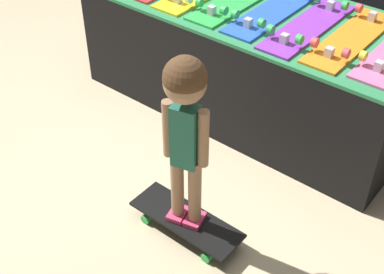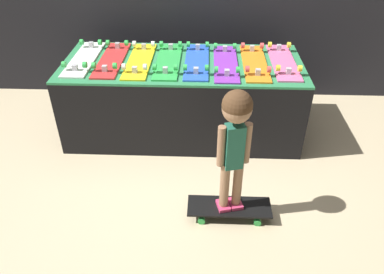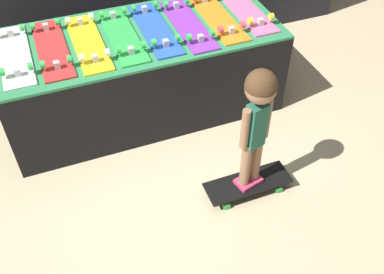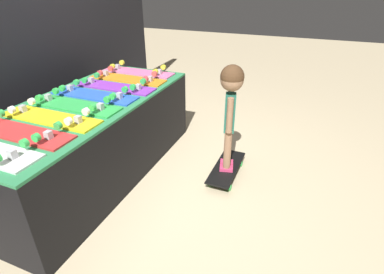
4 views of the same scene
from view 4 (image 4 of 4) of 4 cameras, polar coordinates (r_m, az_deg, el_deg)
The scene contains 11 objects.
ground_plane at distance 2.71m, azimuth -8.62°, elevation -8.87°, with size 16.00×16.00×0.00m, color beige.
display_rack at distance 2.80m, azimuth -18.55°, elevation -0.25°, with size 2.12×0.90×0.71m.
skateboard_red_on_rack at distance 2.27m, azimuth -30.07°, elevation 0.96°, with size 0.21×0.79×0.09m.
skateboard_yellow_on_rack at distance 2.40m, azimuth -25.41°, elevation 3.49°, with size 0.21×0.79×0.09m.
skateboard_green_on_rack at distance 2.57m, azimuth -21.56°, elevation 5.77°, with size 0.21×0.79×0.09m.
skateboard_blue_on_rack at distance 2.74m, azimuth -18.12°, elevation 7.73°, with size 0.21×0.79×0.09m.
skateboard_purple_on_rack at distance 2.91m, azimuth -14.57°, elevation 9.39°, with size 0.21×0.79×0.09m.
skateboard_orange_on_rack at distance 3.12m, azimuth -12.18°, elevation 10.89°, with size 0.21×0.79×0.09m.
skateboard_pink_on_rack at distance 3.33m, azimuth -10.22°, elevation 12.21°, with size 0.21×0.79×0.09m.
skateboard_on_floor at distance 2.77m, azimuth 6.55°, elevation -5.94°, with size 0.60×0.21×0.09m.
child at distance 2.46m, azimuth 7.40°, elevation 7.16°, with size 0.22×0.19×0.94m.
Camera 4 is at (-1.82, -1.17, 1.62)m, focal length 28.00 mm.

